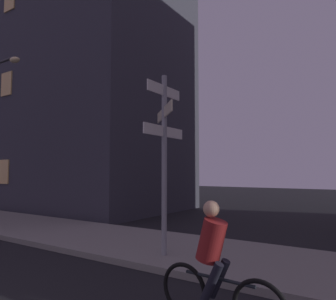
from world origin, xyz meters
TOP-DOWN VIEW (x-y plane):
  - sidewalk_kerb at (0.00, 6.56)m, footprint 40.00×3.21m
  - signpost at (0.88, 5.76)m, footprint 1.20×1.55m
  - cyclist at (3.10, 3.67)m, footprint 1.82×0.35m
  - building_left_block at (-9.21, 12.06)m, footprint 11.53×7.22m

SIDE VIEW (x-z plane):
  - sidewalk_kerb at x=0.00m, z-range 0.00..0.14m
  - cyclist at x=3.10m, z-range -0.06..1.55m
  - signpost at x=0.88m, z-range 0.56..4.64m
  - building_left_block at x=-9.21m, z-range 0.00..16.38m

